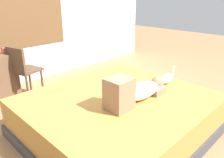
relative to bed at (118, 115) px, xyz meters
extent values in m
plane|color=olive|center=(0.05, -0.03, -0.24)|extent=(16.00, 16.00, 0.00)
cube|color=beige|center=(0.05, 2.50, 1.21)|extent=(6.40, 0.12, 2.90)
cube|color=brown|center=(0.08, 2.43, 1.08)|extent=(1.59, 0.02, 1.27)
cube|color=white|center=(0.08, 2.43, 1.08)|extent=(1.51, 0.02, 1.19)
cube|color=#38383D|center=(0.00, 0.00, -0.17)|extent=(2.08, 1.91, 0.14)
cube|color=olive|center=(0.00, 0.00, 0.07)|extent=(2.02, 1.85, 0.34)
ellipsoid|color=silver|center=(0.19, -0.19, 0.33)|extent=(0.56, 0.27, 0.17)
sphere|color=#8C664C|center=(0.53, -0.18, 0.33)|extent=(0.17, 0.17, 0.17)
cube|color=#8C664C|center=(-0.19, -0.19, 0.41)|extent=(0.26, 0.24, 0.34)
cube|color=#8C664C|center=(0.41, -0.19, 0.28)|extent=(0.20, 0.28, 0.08)
ellipsoid|color=silver|center=(0.80, -0.16, 0.31)|extent=(0.26, 0.12, 0.13)
sphere|color=silver|center=(0.64, -0.17, 0.32)|extent=(0.08, 0.08, 0.08)
cylinder|color=silver|center=(0.95, -0.15, 0.37)|extent=(0.02, 0.02, 0.16)
cylinder|color=#B23D38|center=(-0.51, 1.98, 0.55)|extent=(0.07, 0.07, 0.10)
cylinder|color=#4C3828|center=(-0.17, 1.96, -0.02)|extent=(0.04, 0.04, 0.44)
cylinder|color=#4C3828|center=(-0.09, 1.66, -0.02)|extent=(0.04, 0.04, 0.44)
cylinder|color=#4C3828|center=(-0.46, 1.88, -0.02)|extent=(0.04, 0.04, 0.44)
cylinder|color=#4C3828|center=(-0.39, 1.59, -0.02)|extent=(0.04, 0.04, 0.44)
cube|color=#4C3828|center=(-0.28, 1.77, 0.22)|extent=(0.46, 0.46, 0.04)
cube|color=#4C3828|center=(-0.44, 1.73, 0.43)|extent=(0.13, 0.38, 0.38)
camera|label=1|loc=(-1.73, -1.63, 1.38)|focal=35.93mm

